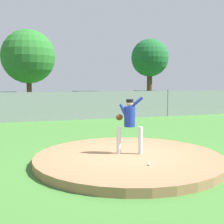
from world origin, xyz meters
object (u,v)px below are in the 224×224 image
object	(u,v)px
parked_car_burgundy	(87,102)
parked_car_champagne	(3,104)
baseball	(149,164)
traffic_cone_orange	(186,107)
pitcher_youth	(129,120)
parked_car_navy	(148,101)

from	to	relation	value
parked_car_burgundy	parked_car_champagne	xyz separation A→B (m)	(-6.03, 0.07, -0.01)
baseball	parked_car_champagne	distance (m)	15.87
baseball	traffic_cone_orange	bearing A→B (deg)	55.05
pitcher_youth	baseball	size ratio (longest dim) A/B	22.85
parked_car_navy	pitcher_youth	bearing A→B (deg)	-117.11
parked_car_burgundy	baseball	bearing A→B (deg)	-97.51
parked_car_navy	parked_car_burgundy	size ratio (longest dim) A/B	1.04
parked_car_navy	traffic_cone_orange	bearing A→B (deg)	-14.00
parked_car_burgundy	traffic_cone_orange	bearing A→B (deg)	-5.81
baseball	parked_car_navy	world-z (taller)	parked_car_navy
baseball	parked_car_burgundy	bearing A→B (deg)	82.49
parked_car_navy	parked_car_burgundy	xyz separation A→B (m)	(-5.07, 0.07, 0.01)
pitcher_youth	parked_car_navy	xyz separation A→B (m)	(7.11, 13.89, -0.44)
baseball	parked_car_champagne	world-z (taller)	parked_car_champagne
parked_car_navy	parked_car_burgundy	distance (m)	5.08
parked_car_burgundy	traffic_cone_orange	xyz separation A→B (m)	(8.09, -0.82, -0.53)
baseball	parked_car_burgundy	xyz separation A→B (m)	(2.01, 15.28, 0.53)
baseball	traffic_cone_orange	xyz separation A→B (m)	(10.11, 14.46, 0.00)
parked_car_burgundy	parked_car_champagne	distance (m)	6.03
pitcher_youth	parked_car_champagne	distance (m)	14.59
baseball	parked_car_burgundy	distance (m)	15.42
pitcher_youth	traffic_cone_orange	distance (m)	16.62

